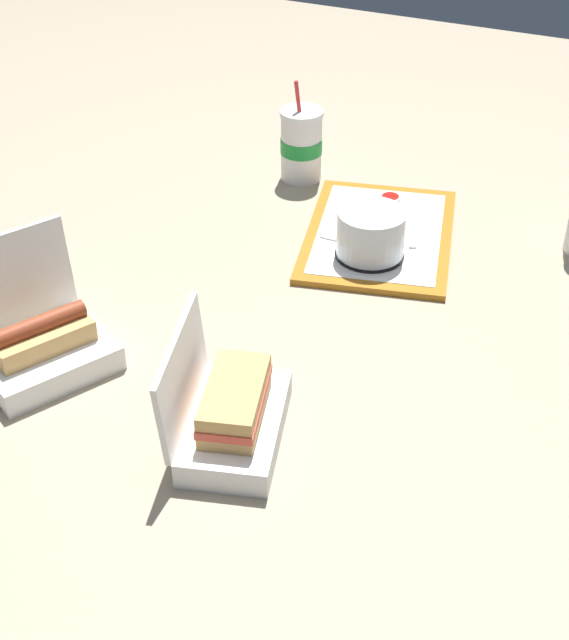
# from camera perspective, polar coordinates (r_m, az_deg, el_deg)

# --- Properties ---
(ground_plane) EXTENTS (3.20, 3.20, 0.00)m
(ground_plane) POSITION_cam_1_polar(r_m,az_deg,el_deg) (1.38, 1.16, -1.37)
(ground_plane) COLOR gray
(food_tray) EXTENTS (0.42, 0.34, 0.01)m
(food_tray) POSITION_cam_1_polar(r_m,az_deg,el_deg) (1.64, 6.16, 5.42)
(food_tray) COLOR #A56619
(food_tray) RESTS_ON ground_plane
(cake_container) EXTENTS (0.12, 0.12, 0.09)m
(cake_container) POSITION_cam_1_polar(r_m,az_deg,el_deg) (1.55, 5.54, 5.43)
(cake_container) COLOR black
(cake_container) RESTS_ON food_tray
(ketchup_cup) EXTENTS (0.04, 0.04, 0.02)m
(ketchup_cup) POSITION_cam_1_polar(r_m,az_deg,el_deg) (1.71, 6.77, 7.56)
(ketchup_cup) COLOR white
(ketchup_cup) RESTS_ON food_tray
(napkin_stack) EXTENTS (0.10, 0.10, 0.00)m
(napkin_stack) POSITION_cam_1_polar(r_m,az_deg,el_deg) (1.63, 4.60, 5.73)
(napkin_stack) COLOR white
(napkin_stack) RESTS_ON food_tray
(plastic_fork) EXTENTS (0.11, 0.05, 0.00)m
(plastic_fork) POSITION_cam_1_polar(r_m,az_deg,el_deg) (1.64, 8.09, 5.61)
(plastic_fork) COLOR white
(plastic_fork) RESTS_ON food_tray
(clamshell_hotdog_front) EXTENTS (0.24, 0.23, 0.19)m
(clamshell_hotdog_front) POSITION_cam_1_polar(r_m,az_deg,el_deg) (1.35, -15.35, -1.36)
(clamshell_hotdog_front) COLOR white
(clamshell_hotdog_front) RESTS_ON ground_plane
(clamshell_sandwich_right) EXTENTS (0.24, 0.19, 0.16)m
(clamshell_sandwich_right) POSITION_cam_1_polar(r_m,az_deg,el_deg) (1.19, -3.54, -5.94)
(clamshell_sandwich_right) COLOR white
(clamshell_sandwich_right) RESTS_ON ground_plane
(soda_cup_front) EXTENTS (0.09, 0.09, 0.21)m
(soda_cup_front) POSITION_cam_1_polar(r_m,az_deg,el_deg) (1.81, 1.08, 11.15)
(soda_cup_front) COLOR white
(soda_cup_front) RESTS_ON ground_plane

